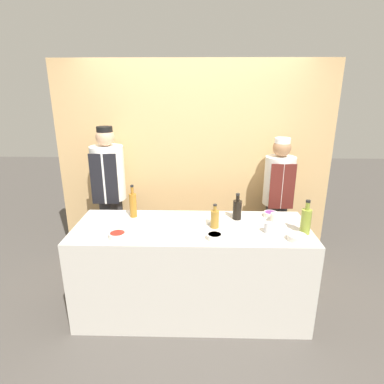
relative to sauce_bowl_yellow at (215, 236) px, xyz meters
name	(u,v)px	position (x,y,z in m)	size (l,w,h in m)	color
ground_plane	(192,308)	(-0.20, 0.24, -0.92)	(14.00, 14.00, 0.00)	#4C4742
cabinet_wall	(194,166)	(-0.20, 1.33, 0.28)	(3.18, 0.18, 2.40)	tan
counter	(192,269)	(-0.20, 0.24, -0.47)	(2.14, 0.78, 0.90)	beige
sauce_bowl_yellow	(215,236)	(0.00, 0.00, 0.00)	(0.13, 0.13, 0.04)	silver
sauce_bowl_green	(297,237)	(0.68, -0.01, 0.00)	(0.16, 0.16, 0.05)	silver
sauce_bowl_purple	(270,214)	(0.57, 0.50, 0.00)	(0.13, 0.13, 0.05)	silver
sauce_bowl_red	(117,235)	(-0.82, 0.01, 0.00)	(0.15, 0.15, 0.04)	silver
cutting_board	(196,219)	(-0.16, 0.40, -0.01)	(0.29, 0.22, 0.02)	white
bottle_oil	(306,221)	(0.79, 0.13, 0.09)	(0.09, 0.09, 0.31)	olive
bottle_amber	(133,204)	(-0.77, 0.46, 0.10)	(0.07, 0.07, 0.32)	#9E661E
bottle_soy	(237,209)	(0.23, 0.43, 0.08)	(0.08, 0.08, 0.26)	black
bottle_vinegar	(215,218)	(0.01, 0.23, 0.06)	(0.08, 0.08, 0.22)	olive
cup_steel	(268,228)	(0.47, 0.14, 0.02)	(0.07, 0.07, 0.09)	#B7B7BC
cup_cream	(275,218)	(0.58, 0.35, 0.02)	(0.08, 0.08, 0.09)	silver
chef_left	(110,196)	(-1.15, 0.99, 0.00)	(0.36, 0.36, 1.70)	#28282D
chef_right	(277,202)	(0.75, 0.99, -0.06)	(0.33, 0.33, 1.59)	#28282D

